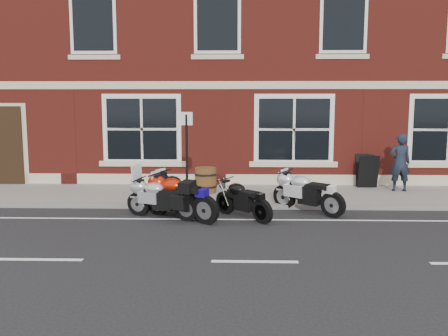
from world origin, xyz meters
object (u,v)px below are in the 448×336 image
(moto_sport_silver, at_px, (307,191))
(barrel_planter, at_px, (206,180))
(moto_touring_silver, at_px, (161,197))
(parking_sign, at_px, (187,151))
(moto_naked_black, at_px, (243,198))
(moto_sport_black, at_px, (179,192))
(a_board_sign, at_px, (367,171))
(moto_sport_red, at_px, (180,196))
(pedestrian_left, at_px, (400,163))

(moto_sport_silver, distance_m, barrel_planter, 3.51)
(moto_touring_silver, xyz_separation_m, parking_sign, (0.54, 1.20, 1.02))
(moto_naked_black, bearing_deg, moto_touring_silver, 137.96)
(moto_sport_black, distance_m, parking_sign, 1.25)
(moto_naked_black, distance_m, a_board_sign, 5.57)
(barrel_planter, bearing_deg, moto_touring_silver, -108.84)
(barrel_planter, height_order, parking_sign, parking_sign)
(moto_sport_black, bearing_deg, moto_sport_red, -124.99)
(moto_touring_silver, relative_size, moto_sport_red, 0.97)
(moto_sport_silver, height_order, moto_naked_black, moto_sport_silver)
(moto_touring_silver, distance_m, moto_naked_black, 2.06)
(pedestrian_left, bearing_deg, moto_sport_silver, 40.33)
(moto_sport_red, distance_m, moto_sport_silver, 3.35)
(moto_touring_silver, distance_m, moto_sport_silver, 3.82)
(moto_naked_black, height_order, pedestrian_left, pedestrian_left)
(moto_sport_black, bearing_deg, moto_sport_silver, -39.30)
(pedestrian_left, bearing_deg, moto_sport_black, 24.86)
(moto_sport_red, bearing_deg, barrel_planter, 25.53)
(moto_touring_silver, xyz_separation_m, moto_sport_red, (0.50, -0.12, 0.05))
(moto_sport_silver, bearing_deg, a_board_sign, 5.36)
(moto_touring_silver, bearing_deg, moto_naked_black, -67.22)
(barrel_planter, bearing_deg, moto_sport_silver, -36.92)
(moto_sport_black, relative_size, a_board_sign, 1.59)
(moto_touring_silver, relative_size, pedestrian_left, 1.07)
(moto_sport_red, height_order, moto_sport_silver, moto_sport_red)
(moto_sport_black, height_order, pedestrian_left, pedestrian_left)
(moto_sport_black, bearing_deg, moto_naked_black, -57.92)
(moto_naked_black, height_order, barrel_planter, barrel_planter)
(moto_touring_silver, height_order, pedestrian_left, pedestrian_left)
(moto_sport_red, distance_m, barrel_planter, 2.94)
(moto_sport_silver, height_order, barrel_planter, moto_sport_silver)
(a_board_sign, bearing_deg, moto_naked_black, -138.62)
(moto_sport_silver, xyz_separation_m, barrel_planter, (-2.80, 2.11, -0.06))
(moto_sport_black, bearing_deg, barrel_planter, 33.90)
(moto_sport_silver, relative_size, pedestrian_left, 0.96)
(moto_sport_red, xyz_separation_m, pedestrian_left, (6.44, 3.32, 0.42))
(moto_sport_red, relative_size, a_board_sign, 1.85)
(moto_sport_red, bearing_deg, pedestrian_left, -28.40)
(moto_sport_black, relative_size, parking_sign, 0.68)
(moto_sport_black, distance_m, barrel_planter, 2.40)
(moto_naked_black, relative_size, a_board_sign, 1.43)
(moto_sport_silver, bearing_deg, barrel_planter, 94.98)
(moto_touring_silver, xyz_separation_m, moto_sport_silver, (3.76, 0.68, 0.02))
(a_board_sign, height_order, barrel_planter, a_board_sign)
(moto_sport_silver, distance_m, moto_naked_black, 1.82)
(pedestrian_left, bearing_deg, barrel_planter, 5.89)
(moto_touring_silver, height_order, parking_sign, parking_sign)
(moto_sport_silver, xyz_separation_m, parking_sign, (-3.21, 0.52, 1.00))
(moto_sport_black, xyz_separation_m, moto_naked_black, (1.64, -0.43, -0.06))
(moto_naked_black, bearing_deg, moto_sport_silver, -21.03)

